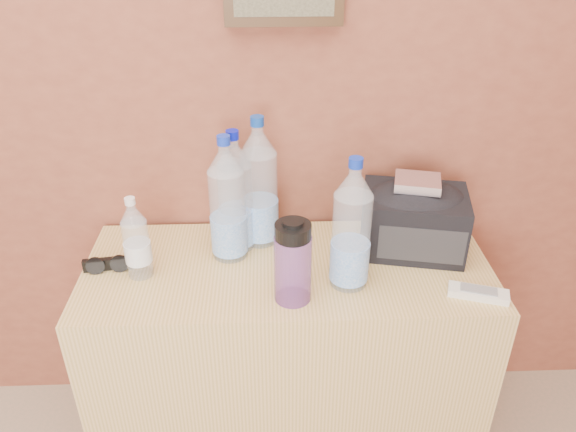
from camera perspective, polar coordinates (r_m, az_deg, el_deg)
The scene contains 11 objects.
dresser at distance 1.75m, azimuth -0.05°, elevation -14.29°, with size 1.10×0.46×0.69m, color #BF804F.
pet_large_a at distance 1.50m, azimuth -6.16°, elevation 1.09°, with size 0.10×0.10×0.36m.
pet_large_b at distance 1.56m, azimuth -2.96°, elevation 2.80°, with size 0.10×0.10×0.38m.
pet_large_c at distance 1.54m, azimuth -5.35°, elevation 1.85°, with size 0.10×0.10×0.35m.
pet_large_d at distance 1.39m, azimuth 6.45°, elevation -1.54°, with size 0.10×0.10×0.35m.
pet_small at distance 1.50m, azimuth -15.14°, elevation -2.56°, with size 0.07×0.07×0.23m.
nalgene_bottle at distance 1.35m, azimuth 0.49°, elevation -4.63°, with size 0.09×0.09×0.22m.
sunglasses at distance 1.58m, azimuth -17.78°, elevation -4.64°, with size 0.13×0.05×0.03m, color black, non-canonical shape.
ac_remote at distance 1.50m, azimuth 18.76°, elevation -7.44°, with size 0.15×0.05×0.02m, color silver.
toiletry_bag at distance 1.59m, azimuth 12.61°, elevation -0.19°, with size 0.28×0.20×0.19m, color black, non-canonical shape.
foil_packet at distance 1.54m, azimuth 13.02°, elevation 3.32°, with size 0.12×0.10×0.03m, color silver.
Camera 1 is at (0.33, 0.50, 1.58)m, focal length 35.00 mm.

